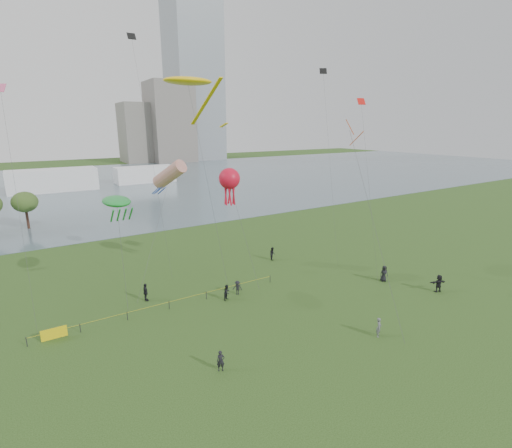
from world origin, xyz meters
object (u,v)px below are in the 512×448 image
kite_flyer (379,327)px  kite_octopus (229,179)px  fence (103,321)px  kite_stingray (188,82)px

kite_flyer → kite_octopus: bearing=71.9°
fence → kite_octopus: size_ratio=1.85×
fence → kite_stingray: size_ratio=1.07×
kite_stingray → kite_octopus: 11.06m
kite_stingray → kite_octopus: kite_stingray is taller
fence → kite_octopus: (14.69, 3.03, 11.25)m
fence → kite_stingray: bearing=28.6°
kite_stingray → kite_octopus: size_ratio=1.72×
kite_octopus → fence: bearing=-173.5°
kite_stingray → kite_octopus: bearing=-46.4°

